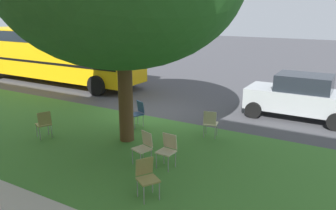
% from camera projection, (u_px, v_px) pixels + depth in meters
% --- Properties ---
extents(ground, '(80.00, 80.00, 0.00)m').
position_uv_depth(ground, '(152.00, 115.00, 13.10)').
color(ground, '#424247').
extents(grass_verge, '(48.00, 6.00, 0.01)m').
position_uv_depth(grass_verge, '(96.00, 141.00, 10.44)').
color(grass_verge, '#3D752D').
rests_on(grass_verge, ground).
extents(chair_0, '(0.55, 0.55, 0.88)m').
position_uv_depth(chair_0, '(44.00, 123.00, 10.58)').
color(chair_0, olive).
rests_on(chair_0, ground).
extents(chair_1, '(0.44, 0.44, 0.88)m').
position_uv_depth(chair_1, '(168.00, 148.00, 8.63)').
color(chair_1, beige).
rests_on(chair_1, ground).
extents(chair_2, '(0.57, 0.57, 0.88)m').
position_uv_depth(chair_2, '(147.00, 175.00, 7.22)').
color(chair_2, olive).
rests_on(chair_2, ground).
extents(chair_3, '(0.53, 0.53, 0.88)m').
position_uv_depth(chair_3, '(144.00, 146.00, 8.79)').
color(chair_3, beige).
rests_on(chair_3, ground).
extents(chair_4, '(0.55, 0.55, 0.88)m').
position_uv_depth(chair_4, '(138.00, 112.00, 11.70)').
color(chair_4, '#335184').
rests_on(chair_4, ground).
extents(chair_5, '(0.50, 0.50, 0.88)m').
position_uv_depth(chair_5, '(210.00, 122.00, 10.64)').
color(chair_5, beige).
rests_on(chair_5, ground).
extents(parked_car, '(3.70, 1.92, 1.65)m').
position_uv_depth(parked_car, '(300.00, 96.00, 12.53)').
color(parked_car, '#ADB2B7').
rests_on(parked_car, ground).
extents(school_bus, '(10.40, 2.80, 2.88)m').
position_uv_depth(school_bus, '(55.00, 51.00, 18.52)').
color(school_bus, yellow).
rests_on(school_bus, ground).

